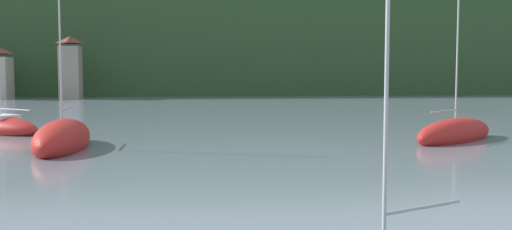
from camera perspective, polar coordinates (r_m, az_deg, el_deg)
name	(u,v)px	position (r m, az deg, el deg)	size (l,w,h in m)	color
wooded_hillside	(243,57)	(135.83, -1.29, 5.80)	(352.00, 61.93, 47.82)	#2D4C28
shore_building_central	(70,68)	(94.97, -18.05, 4.44)	(3.25, 3.69, 9.87)	gray
sailboat_far_1	(1,127)	(43.67, -24.10, -1.12)	(7.34, 6.74, 8.77)	red
sailboat_mid_4	(63,140)	(33.42, -18.77, -2.34)	(2.69, 8.48, 10.32)	red
sailboat_mid_7	(455,133)	(37.56, 19.27, -1.75)	(8.00, 6.95, 9.43)	red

